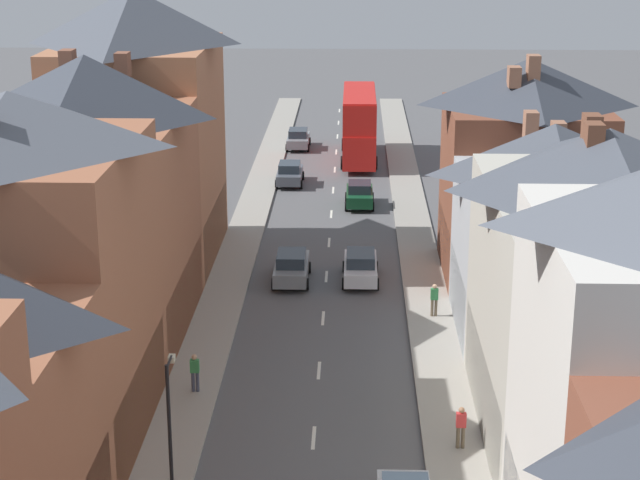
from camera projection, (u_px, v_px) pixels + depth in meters
The scene contains 14 objects.
pavement_left at pixel (235, 262), 58.76m from camera, with size 2.20×104.00×0.14m, color gray.
pavement_right at pixel (420, 264), 58.45m from camera, with size 2.20×104.00×0.14m, color gray.
centre_line_dashes at pixel (326, 276), 56.72m from camera, with size 0.14×97.80×0.01m.
terrace_row_left at pixel (23, 282), 37.53m from camera, with size 8.00×57.61×14.74m.
double_decker_bus_lead at pixel (359, 124), 81.74m from camera, with size 2.74×10.80×5.30m.
car_near_blue at pixel (298, 139), 86.37m from camera, with size 1.90×4.14×1.61m.
car_mid_black at pixel (290, 173), 75.22m from camera, with size 1.90×4.09×1.59m.
car_parked_left_b at pixel (360, 266), 55.82m from camera, with size 1.90×4.36×1.62m.
car_mid_white at pixel (360, 194), 69.68m from camera, with size 1.90×3.85×1.65m.
car_far_grey at pixel (292, 267), 55.74m from camera, with size 1.90×4.28×1.63m.
pedestrian_mid_right at pixel (461, 425), 38.29m from camera, with size 0.36×0.22×1.61m.
pedestrian_far_left at pixel (195, 371), 42.77m from camera, with size 0.36×0.22×1.61m.
pedestrian_far_right at pixel (434, 298), 50.65m from camera, with size 0.36×0.22×1.61m.
street_lamp at pixel (170, 430), 33.27m from camera, with size 0.20×1.12×5.50m.
Camera 1 is at (1.37, -17.52, 18.86)m, focal length 60.00 mm.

